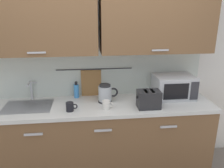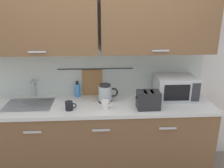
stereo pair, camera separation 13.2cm
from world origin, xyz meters
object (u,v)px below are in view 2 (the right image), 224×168
microwave (175,88)px  mug_by_kettle (105,105)px  toaster (148,100)px  electric_kettle (106,93)px  dish_soap_bottle (77,90)px  mug_near_sink (69,106)px

microwave → mug_by_kettle: bearing=-163.1°
microwave → toaster: (-0.37, -0.26, -0.04)m
mug_by_kettle → electric_kettle: bearing=87.8°
dish_soap_bottle → mug_by_kettle: bearing=-49.0°
toaster → microwave: bearing=35.1°
toaster → mug_by_kettle: (-0.45, 0.01, -0.05)m
dish_soap_bottle → toaster: 0.87m
mug_near_sink → toaster: 0.83m
microwave → mug_by_kettle: (-0.83, -0.25, -0.09)m
mug_by_kettle → microwave: bearing=16.9°
dish_soap_bottle → mug_by_kettle: 0.50m
microwave → toaster: bearing=-144.9°
toaster → dish_soap_bottle: bearing=153.8°
microwave → electric_kettle: 0.82m
mug_near_sink → toaster: toaster is taller
dish_soap_bottle → mug_near_sink: size_ratio=1.63×
electric_kettle → dish_soap_bottle: (-0.33, 0.18, -0.01)m
electric_kettle → toaster: bearing=-24.9°
mug_near_sink → toaster: size_ratio=0.47×
electric_kettle → dish_soap_bottle: size_ratio=1.16×
mug_near_sink → toaster: bearing=-0.2°
dish_soap_bottle → mug_by_kettle: dish_soap_bottle is taller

